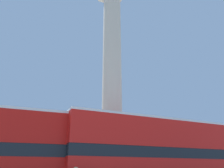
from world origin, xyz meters
name	(u,v)px	position (x,y,z in m)	size (l,w,h in m)	color
monument_column	(112,116)	(0.00, 0.00, 5.65)	(6.18, 6.18, 20.09)	#BCB29E
bus_c	(160,155)	(0.95, -4.97, 2.41)	(11.44, 3.14, 4.36)	red
street_lamp	(73,140)	(-3.56, -2.11, 3.37)	(0.49, 0.49, 5.36)	black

